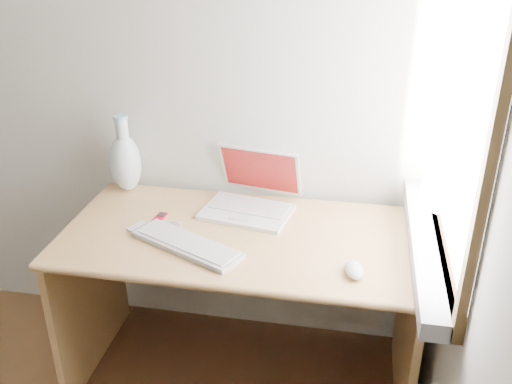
% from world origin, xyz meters
% --- Properties ---
extents(back_wall, '(3.50, 0.04, 2.60)m').
position_xyz_m(back_wall, '(0.00, 1.75, 1.30)').
color(back_wall, beige).
rests_on(back_wall, floor).
extents(window, '(0.11, 0.99, 1.10)m').
position_xyz_m(window, '(1.72, 1.30, 1.28)').
color(window, white).
rests_on(window, right_wall).
extents(desk, '(1.34, 0.67, 0.71)m').
position_xyz_m(desk, '(1.03, 1.46, 0.51)').
color(desk, tan).
rests_on(desk, floor).
extents(laptop, '(0.38, 0.34, 0.23)m').
position_xyz_m(laptop, '(1.02, 1.58, 0.76)').
color(laptop, white).
rests_on(laptop, desk).
extents(external_keyboard, '(0.45, 0.30, 0.02)m').
position_xyz_m(external_keyboard, '(0.86, 1.25, 0.72)').
color(external_keyboard, silver).
rests_on(external_keyboard, desk).
extents(mouse, '(0.08, 0.11, 0.04)m').
position_xyz_m(mouse, '(1.46, 1.18, 0.73)').
color(mouse, white).
rests_on(mouse, desk).
extents(ipod, '(0.05, 0.09, 0.01)m').
position_xyz_m(ipod, '(0.69, 1.44, 0.71)').
color(ipod, '#B10C20').
rests_on(ipod, desk).
extents(cable_coil, '(0.15, 0.15, 0.01)m').
position_xyz_m(cable_coil, '(0.74, 1.36, 0.71)').
color(cable_coil, silver).
rests_on(cable_coil, desk).
extents(remote, '(0.06, 0.09, 0.01)m').
position_xyz_m(remote, '(0.63, 1.36, 0.71)').
color(remote, silver).
rests_on(remote, desk).
extents(vase, '(0.13, 0.13, 0.34)m').
position_xyz_m(vase, '(0.47, 1.66, 0.84)').
color(vase, white).
rests_on(vase, desk).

